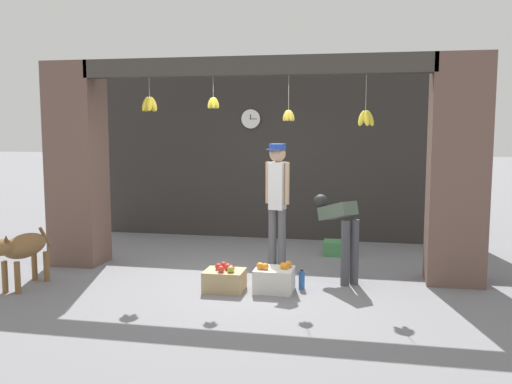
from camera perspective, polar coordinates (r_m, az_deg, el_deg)
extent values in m
plane|color=slate|center=(7.56, -0.59, -8.54)|extent=(60.00, 60.00, 0.00)
cube|color=#2D2B28|center=(9.94, 2.61, 3.49)|extent=(6.46, 0.12, 2.86)
cube|color=brown|center=(8.51, -17.45, 2.63)|extent=(0.70, 0.60, 2.86)
cube|color=brown|center=(7.53, 19.51, 2.05)|extent=(0.70, 0.60, 2.86)
cube|color=#3D3833|center=(7.45, -0.42, 12.47)|extent=(4.56, 0.24, 0.24)
cylinder|color=#B2AD99|center=(7.79, -10.63, 10.27)|extent=(0.01, 0.01, 0.26)
ellipsoid|color=yellow|center=(7.76, -10.23, 8.64)|extent=(0.14, 0.08, 0.21)
ellipsoid|color=yellow|center=(7.82, -10.34, 8.62)|extent=(0.10, 0.14, 0.22)
ellipsoid|color=yellow|center=(7.82, -10.81, 8.61)|extent=(0.13, 0.11, 0.22)
ellipsoid|color=yellow|center=(7.76, -10.98, 8.62)|extent=(0.13, 0.11, 0.22)
ellipsoid|color=yellow|center=(7.72, -10.62, 8.64)|extent=(0.10, 0.14, 0.22)
cylinder|color=#B2AD99|center=(7.50, -4.31, 10.45)|extent=(0.01, 0.01, 0.27)
ellipsoid|color=yellow|center=(7.47, -3.99, 8.87)|extent=(0.10, 0.06, 0.16)
ellipsoid|color=yellow|center=(7.52, -4.12, 8.86)|extent=(0.07, 0.10, 0.17)
ellipsoid|color=yellow|center=(7.52, -4.48, 8.86)|extent=(0.10, 0.09, 0.17)
ellipsoid|color=yellow|center=(7.47, -4.58, 8.87)|extent=(0.10, 0.09, 0.17)
ellipsoid|color=yellow|center=(7.45, -4.28, 8.88)|extent=(0.07, 0.10, 0.17)
cylinder|color=#B2AD99|center=(7.34, 3.29, 9.89)|extent=(0.01, 0.01, 0.44)
ellipsoid|color=yellow|center=(7.32, 3.58, 7.63)|extent=(0.10, 0.06, 0.16)
ellipsoid|color=yellow|center=(7.35, 3.50, 7.63)|extent=(0.09, 0.09, 0.17)
ellipsoid|color=yellow|center=(7.37, 3.25, 7.63)|extent=(0.07, 0.10, 0.16)
ellipsoid|color=yellow|center=(7.35, 3.02, 7.63)|extent=(0.10, 0.08, 0.16)
ellipsoid|color=yellow|center=(7.32, 2.98, 7.64)|extent=(0.10, 0.08, 0.16)
ellipsoid|color=yellow|center=(7.29, 3.16, 7.64)|extent=(0.07, 0.10, 0.16)
ellipsoid|color=yellow|center=(7.29, 3.43, 7.64)|extent=(0.09, 0.09, 0.17)
cylinder|color=#B2AD99|center=(7.25, 10.95, 9.78)|extent=(0.01, 0.01, 0.45)
ellipsoid|color=yellow|center=(7.23, 11.32, 7.24)|extent=(0.14, 0.08, 0.22)
ellipsoid|color=yellow|center=(7.29, 11.03, 7.24)|extent=(0.10, 0.14, 0.22)
ellipsoid|color=yellow|center=(7.27, 10.55, 7.26)|extent=(0.13, 0.12, 0.23)
ellipsoid|color=yellow|center=(7.20, 10.55, 7.26)|extent=(0.13, 0.12, 0.23)
ellipsoid|color=yellow|center=(7.18, 11.02, 7.25)|extent=(0.10, 0.14, 0.22)
ellipsoid|color=brown|center=(7.58, -22.10, -5.00)|extent=(0.34, 0.75, 0.29)
cylinder|color=brown|center=(7.39, -22.75, -7.92)|extent=(0.07, 0.07, 0.38)
cylinder|color=brown|center=(7.49, -23.82, -7.76)|extent=(0.07, 0.07, 0.38)
cylinder|color=brown|center=(7.82, -20.23, -7.00)|extent=(0.07, 0.07, 0.38)
cylinder|color=brown|center=(7.92, -21.28, -6.88)|extent=(0.07, 0.07, 0.38)
ellipsoid|color=brown|center=(7.26, -24.04, -5.07)|extent=(0.20, 0.28, 0.20)
cone|color=brown|center=(7.20, -23.72, -4.28)|extent=(0.07, 0.07, 0.08)
cylinder|color=brown|center=(7.89, -20.34, -4.25)|extent=(0.06, 0.23, 0.30)
cylinder|color=#56565B|center=(7.76, 2.60, -4.90)|extent=(0.11, 0.11, 0.86)
cylinder|color=#56565B|center=(7.82, 1.65, -4.81)|extent=(0.11, 0.11, 0.86)
cube|color=white|center=(7.67, 2.15, 0.62)|extent=(0.23, 0.21, 0.64)
cylinder|color=tan|center=(7.62, 3.12, 0.86)|extent=(0.06, 0.06, 0.56)
cylinder|color=tan|center=(7.72, 1.19, 0.96)|extent=(0.06, 0.06, 0.56)
sphere|color=tan|center=(7.64, 2.17, 3.84)|extent=(0.22, 0.22, 0.22)
cylinder|color=#234299|center=(7.63, 2.17, 4.55)|extent=(0.23, 0.23, 0.08)
cube|color=#234299|center=(7.53, 1.84, 4.27)|extent=(0.21, 0.16, 0.01)
cylinder|color=#424247|center=(7.19, 8.92, -6.06)|extent=(0.11, 0.11, 0.82)
cylinder|color=#424247|center=(7.28, 9.81, -5.93)|extent=(0.11, 0.11, 0.82)
cube|color=#4C5B4C|center=(7.37, 8.13, -1.89)|extent=(0.55, 0.61, 0.31)
sphere|color=black|center=(7.67, 6.49, -0.96)|extent=(0.20, 0.20, 0.20)
cube|color=silver|center=(6.93, 1.83, -8.78)|extent=(0.46, 0.40, 0.28)
sphere|color=orange|center=(6.86, 0.44, -7.42)|extent=(0.08, 0.08, 0.08)
sphere|color=orange|center=(6.86, 0.38, -7.41)|extent=(0.08, 0.08, 0.08)
sphere|color=orange|center=(6.87, 2.96, -7.40)|extent=(0.08, 0.08, 0.08)
sphere|color=orange|center=(6.88, 2.75, -7.38)|extent=(0.08, 0.08, 0.08)
sphere|color=orange|center=(6.95, 3.26, -7.23)|extent=(0.08, 0.08, 0.08)
sphere|color=orange|center=(6.83, 0.95, -7.48)|extent=(0.08, 0.08, 0.08)
sphere|color=orange|center=(6.84, 0.56, -7.44)|extent=(0.08, 0.08, 0.08)
cube|color=tan|center=(6.98, -3.17, -8.81)|extent=(0.47, 0.39, 0.25)
sphere|color=red|center=(6.85, -3.52, -7.73)|extent=(0.08, 0.08, 0.08)
sphere|color=red|center=(6.97, -3.77, -7.47)|extent=(0.08, 0.08, 0.08)
sphere|color=red|center=(6.88, -2.51, -7.66)|extent=(0.08, 0.08, 0.08)
sphere|color=#99B238|center=(6.83, -2.55, -7.76)|extent=(0.08, 0.08, 0.08)
sphere|color=red|center=(7.05, -3.25, -7.30)|extent=(0.08, 0.08, 0.08)
sphere|color=red|center=(6.95, -2.84, -7.50)|extent=(0.08, 0.08, 0.08)
cube|color=#42844C|center=(8.87, 8.19, -5.58)|extent=(0.44, 0.33, 0.22)
cylinder|color=#2D60AD|center=(7.04, 4.59, -8.77)|extent=(0.07, 0.07, 0.23)
cylinder|color=black|center=(7.01, 4.60, -7.77)|extent=(0.04, 0.04, 0.03)
cylinder|color=black|center=(9.95, -0.52, 7.32)|extent=(0.35, 0.01, 0.35)
cylinder|color=white|center=(9.94, -0.53, 7.32)|extent=(0.33, 0.02, 0.33)
cube|color=black|center=(9.93, -0.55, 7.53)|extent=(0.01, 0.01, 0.09)
cube|color=black|center=(9.92, -0.26, 7.32)|extent=(0.13, 0.01, 0.01)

